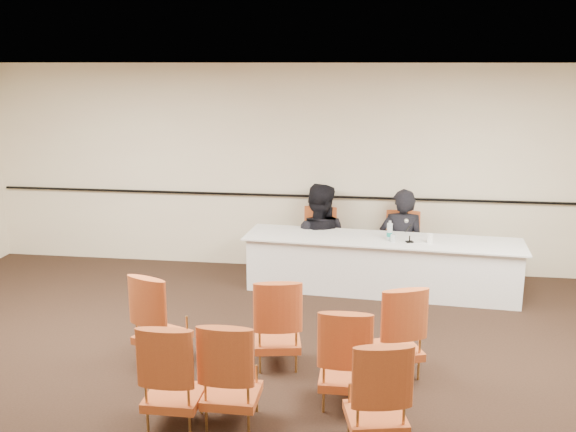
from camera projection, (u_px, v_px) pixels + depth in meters
The scene contains 21 objects.
floor at pixel (276, 404), 5.81m from camera, with size 10.00×10.00×0.00m, color black.
ceiling at pixel (274, 64), 5.10m from camera, with size 10.00×10.00×0.00m, color silver.
wall_back at pixel (319, 169), 9.30m from camera, with size 10.00×0.04×3.00m, color beige.
wall_rail at pixel (319, 196), 9.36m from camera, with size 9.80×0.04×0.03m, color black.
panel_table at pixel (381, 265), 8.58m from camera, with size 3.66×0.85×0.73m, color white, non-canonical shape.
panelist_main at pixel (401, 249), 9.04m from camera, with size 0.64×0.42×1.74m, color black.
panelist_main_chair at pixel (401, 247), 9.03m from camera, with size 0.50×0.50×0.95m, color #CD6224, non-canonical shape.
panelist_second at pixel (318, 248), 9.30m from camera, with size 0.92×0.72×1.90m, color black.
panelist_second_chair at pixel (318, 242), 9.27m from camera, with size 0.50×0.50×0.95m, color #CD6224, non-canonical shape.
papers at pixel (413, 241), 8.36m from camera, with size 0.30×0.22×0.00m, color silver.
microphone at pixel (410, 232), 8.27m from camera, with size 0.10×0.20×0.29m, color black, non-canonical shape.
water_bottle at pixel (390, 230), 8.42m from camera, with size 0.08×0.08×0.25m, color teal, non-canonical shape.
drinking_glass at pixel (393, 238), 8.33m from camera, with size 0.06×0.06×0.10m, color silver.
coffee_cup at pixel (430, 238), 8.27m from camera, with size 0.08×0.08×0.13m, color white.
aud_chair_front_left at pixel (162, 316), 6.57m from camera, with size 0.50×0.50×0.95m, color #CD6224, non-canonical shape.
aud_chair_front_mid at pixel (277, 321), 6.46m from camera, with size 0.50×0.50×0.95m, color #CD6224, non-canonical shape.
aud_chair_front_right at pixel (395, 329), 6.27m from camera, with size 0.50×0.50×0.95m, color #CD6224, non-canonical shape.
aud_chair_back_left at pixel (173, 373), 5.39m from camera, with size 0.50×0.50×0.95m, color #CD6224, non-canonical shape.
aud_chair_back_mid at pixel (231, 371), 5.42m from camera, with size 0.50×0.50×0.95m, color #CD6224, non-canonical shape.
aud_chair_back_right at pixel (376, 391), 5.09m from camera, with size 0.50×0.50×0.95m, color #CD6224, non-canonical shape.
aud_chair_extra at pixel (346, 355), 5.71m from camera, with size 0.50×0.50×0.95m, color #CD6224, non-canonical shape.
Camera 1 is at (0.84, -5.17, 3.03)m, focal length 40.00 mm.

